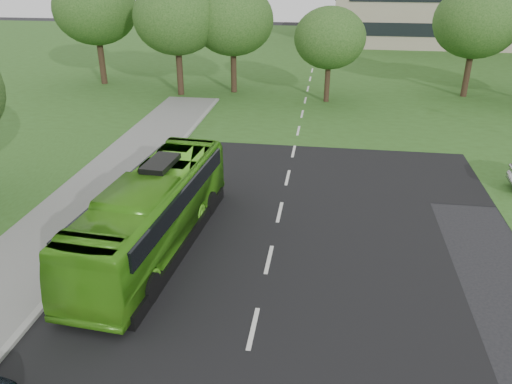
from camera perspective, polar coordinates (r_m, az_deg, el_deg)
ground at (r=17.83m, az=0.67°, el=-11.21°), size 160.00×160.00×0.00m
street_surfaces at (r=38.52m, az=4.80°, el=9.23°), size 120.00×120.00×0.15m
tree_park_a at (r=42.70m, az=-9.10°, el=19.09°), size 6.91×6.91×9.19m
tree_park_b at (r=43.15m, az=-2.68°, el=19.04°), size 6.73×6.73×8.82m
tree_park_c at (r=40.52m, az=8.44°, el=17.01°), size 5.52×5.52×7.33m
tree_park_d at (r=45.12m, az=23.89°, el=17.35°), size 6.67×6.67×8.83m
tree_park_f at (r=48.32m, az=-17.91°, el=19.27°), size 7.17×7.17×9.58m
bus at (r=19.97m, az=-11.70°, el=-2.30°), size 3.42×11.21×3.08m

